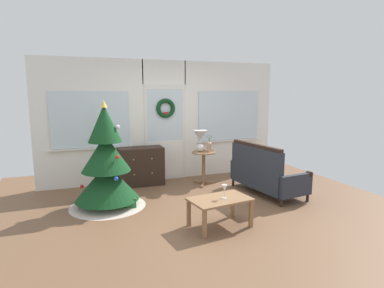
{
  "coord_description": "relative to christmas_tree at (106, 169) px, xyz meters",
  "views": [
    {
      "loc": [
        -1.87,
        -4.53,
        1.88
      ],
      "look_at": [
        0.05,
        0.55,
        1.0
      ],
      "focal_mm": 29.85,
      "sensor_mm": 36.0,
      "label": 1
    }
  ],
  "objects": [
    {
      "name": "ground_plane",
      "position": [
        1.38,
        -0.74,
        -0.64
      ],
      "size": [
        6.76,
        6.76,
        0.0
      ],
      "primitive_type": "plane",
      "color": "brown"
    },
    {
      "name": "back_wall_with_door",
      "position": [
        1.38,
        1.34,
        0.64
      ],
      "size": [
        5.2,
        0.19,
        2.55
      ],
      "color": "white",
      "rests_on": "ground"
    },
    {
      "name": "christmas_tree",
      "position": [
        0.0,
        0.0,
        0.0
      ],
      "size": [
        1.25,
        1.25,
        1.76
      ],
      "color": "#4C331E",
      "rests_on": "ground"
    },
    {
      "name": "dresser_cabinet",
      "position": [
        0.79,
        1.05,
        -0.25
      ],
      "size": [
        0.91,
        0.46,
        0.78
      ],
      "color": "black",
      "rests_on": "ground"
    },
    {
      "name": "settee_sofa",
      "position": [
        2.8,
        -0.35,
        -0.26
      ],
      "size": [
        0.87,
        1.58,
        0.96
      ],
      "color": "black",
      "rests_on": "ground"
    },
    {
      "name": "side_table",
      "position": [
        1.99,
        0.62,
        -0.15
      ],
      "size": [
        0.5,
        0.48,
        0.68
      ],
      "color": "#8E6642",
      "rests_on": "ground"
    },
    {
      "name": "table_lamp",
      "position": [
        1.93,
        0.66,
        0.33
      ],
      "size": [
        0.28,
        0.28,
        0.44
      ],
      "color": "silver",
      "rests_on": "side_table"
    },
    {
      "name": "flower_vase",
      "position": [
        2.09,
        0.56,
        0.16
      ],
      "size": [
        0.11,
        0.1,
        0.35
      ],
      "color": "tan",
      "rests_on": "side_table"
    },
    {
      "name": "coffee_table",
      "position": [
        1.39,
        -1.4,
        -0.29
      ],
      "size": [
        0.9,
        0.63,
        0.41
      ],
      "color": "#8E6642",
      "rests_on": "ground"
    },
    {
      "name": "wine_glass",
      "position": [
        1.45,
        -1.42,
        -0.08
      ],
      "size": [
        0.08,
        0.08,
        0.2
      ],
      "color": "silver",
      "rests_on": "coffee_table"
    },
    {
      "name": "gift_box",
      "position": [
        0.33,
        -0.23,
        -0.55
      ],
      "size": [
        0.18,
        0.16,
        0.18
      ],
      "primitive_type": "cube",
      "color": "#266633",
      "rests_on": "ground"
    }
  ]
}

